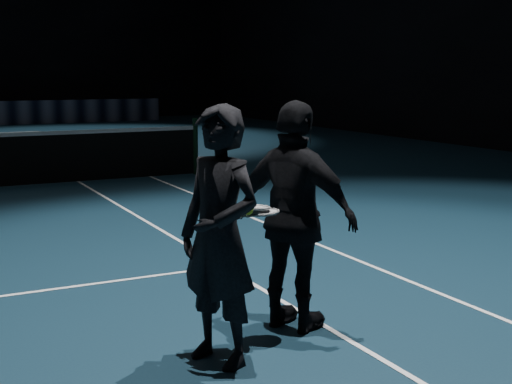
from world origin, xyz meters
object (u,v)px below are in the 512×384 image
Objects in this scene: player_a at (220,236)px; racket_upper at (253,207)px; racket_lower at (262,212)px; player_b at (296,217)px; tennis_balls at (244,208)px.

player_a reaches higher than racket_upper.
player_a reaches higher than racket_lower.
racket_upper is at bearing 141.34° from racket_lower.
racket_upper is at bearing 94.69° from player_a.
racket_lower is (0.41, 0.18, 0.10)m from player_a.
player_b reaches higher than racket_lower.
player_b is 0.41m from racket_lower.
player_a is at bearing -155.97° from tennis_balls.
player_b is at bearing -9.08° from racket_upper.
player_b is 0.62m from tennis_balls.
player_b is at bearing 88.98° from player_a.
player_a is 0.46m from racket_lower.
player_a is 1.00× the size of player_b.
player_a is 0.30m from tennis_balls.
racket_lower is at bearing -42.66° from racket_upper.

